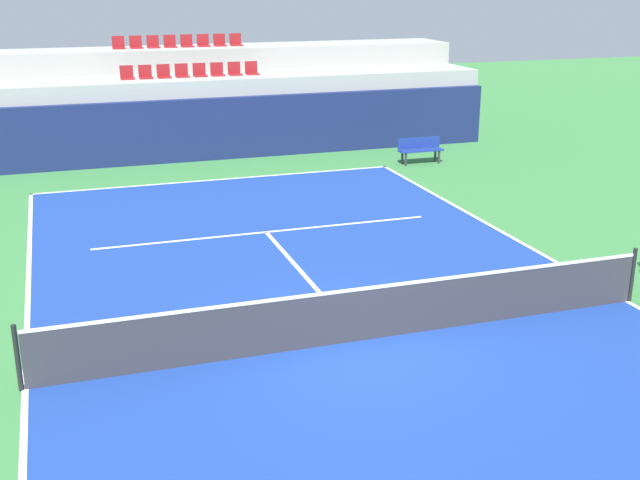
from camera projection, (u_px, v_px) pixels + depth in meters
ground_plane at (362, 341)px, 13.80m from camera, size 80.00×80.00×0.00m
court_surface at (362, 340)px, 13.79m from camera, size 11.00×24.00×0.01m
baseline_far at (220, 179)px, 24.56m from camera, size 11.00×0.10×0.00m
sideline_left at (25, 389)px, 12.16m from camera, size 0.10×24.00×0.00m
sideline_right at (627, 301)px, 15.43m from camera, size 0.10×24.00×0.00m
service_line_far at (266, 232)px, 19.56m from camera, size 8.26×0.10×0.00m
centre_service_line at (306, 277)px, 16.67m from camera, size 0.10×6.40×0.00m
back_wall at (201, 130)px, 26.82m from camera, size 20.75×0.30×2.07m
stands_tier_lower at (193, 115)px, 27.95m from camera, size 20.75×2.40×2.62m
stands_tier_upper at (182, 94)px, 29.99m from camera, size 20.75×2.40×3.42m
seating_row_lower at (191, 73)px, 27.58m from camera, size 4.74×0.44×0.44m
seating_row_upper at (179, 44)px, 29.50m from camera, size 4.74×0.44×0.44m
tennis_net at (362, 313)px, 13.64m from camera, size 11.08×0.08×1.07m
player_bench at (420, 148)px, 26.55m from camera, size 1.50×0.40×0.85m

